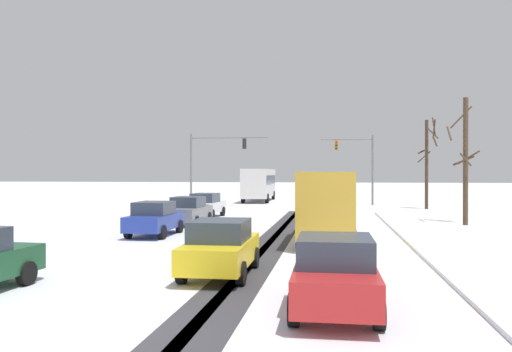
{
  "coord_description": "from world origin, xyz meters",
  "views": [
    {
      "loc": [
        4.42,
        -9.05,
        2.98
      ],
      "look_at": [
        0.0,
        20.16,
        2.8
      ],
      "focal_mm": 35.46,
      "sensor_mm": 36.0,
      "label": 1
    }
  ],
  "objects_px": {
    "car_red_sixth": "(335,273)",
    "box_truck_delivery": "(326,204)",
    "car_white_lead": "(206,205)",
    "traffic_signal_far_left": "(213,156)",
    "traffic_signal_far_right": "(359,158)",
    "car_yellow_cab_fourth": "(221,247)",
    "car_grey_second": "(189,211)",
    "car_blue_third": "(155,218)",
    "bus_oncoming": "(259,182)",
    "bare_tree_sidewalk_mid": "(465,159)",
    "bare_tree_sidewalk_far": "(427,160)"
  },
  "relations": [
    {
      "from": "traffic_signal_far_right",
      "to": "car_red_sixth",
      "type": "height_order",
      "value": "traffic_signal_far_right"
    },
    {
      "from": "traffic_signal_far_left",
      "to": "bus_oncoming",
      "type": "xyz_separation_m",
      "value": [
        2.91,
        9.05,
        -2.49
      ]
    },
    {
      "from": "car_red_sixth",
      "to": "box_truck_delivery",
      "type": "height_order",
      "value": "box_truck_delivery"
    },
    {
      "from": "car_red_sixth",
      "to": "car_blue_third",
      "type": "bearing_deg",
      "value": 125.12
    },
    {
      "from": "car_yellow_cab_fourth",
      "to": "box_truck_delivery",
      "type": "bearing_deg",
      "value": 68.91
    },
    {
      "from": "car_red_sixth",
      "to": "bare_tree_sidewalk_far",
      "type": "bearing_deg",
      "value": 76.58
    },
    {
      "from": "car_white_lead",
      "to": "car_blue_third",
      "type": "distance_m",
      "value": 10.01
    },
    {
      "from": "traffic_signal_far_left",
      "to": "box_truck_delivery",
      "type": "height_order",
      "value": "traffic_signal_far_left"
    },
    {
      "from": "car_blue_third",
      "to": "bare_tree_sidewalk_mid",
      "type": "distance_m",
      "value": 17.74
    },
    {
      "from": "traffic_signal_far_left",
      "to": "traffic_signal_far_right",
      "type": "xyz_separation_m",
      "value": [
        12.98,
        3.91,
        -0.14
      ]
    },
    {
      "from": "car_red_sixth",
      "to": "car_white_lead",
      "type": "bearing_deg",
      "value": 111.09
    },
    {
      "from": "traffic_signal_far_left",
      "to": "bare_tree_sidewalk_far",
      "type": "relative_size",
      "value": 0.94
    },
    {
      "from": "traffic_signal_far_right",
      "to": "car_red_sixth",
      "type": "relative_size",
      "value": 1.58
    },
    {
      "from": "car_yellow_cab_fourth",
      "to": "car_red_sixth",
      "type": "relative_size",
      "value": 1.0
    },
    {
      "from": "car_white_lead",
      "to": "car_blue_third",
      "type": "bearing_deg",
      "value": -89.61
    },
    {
      "from": "box_truck_delivery",
      "to": "bare_tree_sidewalk_far",
      "type": "height_order",
      "value": "bare_tree_sidewalk_far"
    },
    {
      "from": "traffic_signal_far_left",
      "to": "car_white_lead",
      "type": "relative_size",
      "value": 1.68
    },
    {
      "from": "bare_tree_sidewalk_mid",
      "to": "car_blue_third",
      "type": "bearing_deg",
      "value": -154.95
    },
    {
      "from": "car_yellow_cab_fourth",
      "to": "car_red_sixth",
      "type": "distance_m",
      "value": 4.66
    },
    {
      "from": "car_blue_third",
      "to": "bare_tree_sidewalk_far",
      "type": "relative_size",
      "value": 0.55
    },
    {
      "from": "car_blue_third",
      "to": "car_yellow_cab_fourth",
      "type": "distance_m",
      "value": 10.03
    },
    {
      "from": "bus_oncoming",
      "to": "bare_tree_sidewalk_mid",
      "type": "relative_size",
      "value": 1.52
    },
    {
      "from": "bare_tree_sidewalk_far",
      "to": "car_red_sixth",
      "type": "bearing_deg",
      "value": -103.42
    },
    {
      "from": "traffic_signal_far_left",
      "to": "bare_tree_sidewalk_far",
      "type": "distance_m",
      "value": 18.33
    },
    {
      "from": "car_white_lead",
      "to": "bus_oncoming",
      "type": "bearing_deg",
      "value": 87.81
    },
    {
      "from": "traffic_signal_far_right",
      "to": "bare_tree_sidewalk_mid",
      "type": "bearing_deg",
      "value": -73.71
    },
    {
      "from": "traffic_signal_far_left",
      "to": "bus_oncoming",
      "type": "distance_m",
      "value": 9.83
    },
    {
      "from": "traffic_signal_far_right",
      "to": "car_grey_second",
      "type": "height_order",
      "value": "traffic_signal_far_right"
    },
    {
      "from": "car_blue_third",
      "to": "bare_tree_sidewalk_far",
      "type": "bearing_deg",
      "value": 51.66
    },
    {
      "from": "box_truck_delivery",
      "to": "bare_tree_sidewalk_mid",
      "type": "xyz_separation_m",
      "value": [
        7.77,
        8.37,
        2.14
      ]
    },
    {
      "from": "traffic_signal_far_left",
      "to": "car_grey_second",
      "type": "relative_size",
      "value": 1.69
    },
    {
      "from": "car_blue_third",
      "to": "car_white_lead",
      "type": "bearing_deg",
      "value": 90.39
    },
    {
      "from": "car_white_lead",
      "to": "bare_tree_sidewalk_mid",
      "type": "relative_size",
      "value": 0.57
    },
    {
      "from": "bare_tree_sidewalk_mid",
      "to": "bare_tree_sidewalk_far",
      "type": "relative_size",
      "value": 0.97
    },
    {
      "from": "car_blue_third",
      "to": "car_red_sixth",
      "type": "xyz_separation_m",
      "value": [
        8.4,
        -11.94,
        0.0
      ]
    },
    {
      "from": "car_yellow_cab_fourth",
      "to": "car_red_sixth",
      "type": "bearing_deg",
      "value": -45.49
    },
    {
      "from": "bus_oncoming",
      "to": "box_truck_delivery",
      "type": "bearing_deg",
      "value": -76.56
    },
    {
      "from": "car_grey_second",
      "to": "bus_oncoming",
      "type": "xyz_separation_m",
      "value": [
        0.51,
        24.85,
        1.18
      ]
    },
    {
      "from": "traffic_signal_far_right",
      "to": "box_truck_delivery",
      "type": "xyz_separation_m",
      "value": [
        -2.68,
        -25.79,
        -2.71
      ]
    },
    {
      "from": "car_white_lead",
      "to": "car_blue_third",
      "type": "height_order",
      "value": "same"
    },
    {
      "from": "traffic_signal_far_left",
      "to": "box_truck_delivery",
      "type": "xyz_separation_m",
      "value": [
        10.3,
        -21.88,
        -2.85
      ]
    },
    {
      "from": "traffic_signal_far_left",
      "to": "car_yellow_cab_fourth",
      "type": "distance_m",
      "value": 30.65
    },
    {
      "from": "bare_tree_sidewalk_mid",
      "to": "car_grey_second",
      "type": "bearing_deg",
      "value": -171.65
    },
    {
      "from": "traffic_signal_far_right",
      "to": "car_white_lead",
      "type": "relative_size",
      "value": 1.55
    },
    {
      "from": "car_yellow_cab_fourth",
      "to": "bare_tree_sidewalk_mid",
      "type": "height_order",
      "value": "bare_tree_sidewalk_mid"
    },
    {
      "from": "traffic_signal_far_right",
      "to": "car_yellow_cab_fourth",
      "type": "relative_size",
      "value": 1.58
    },
    {
      "from": "car_yellow_cab_fourth",
      "to": "box_truck_delivery",
      "type": "xyz_separation_m",
      "value": [
        2.95,
        7.65,
        0.82
      ]
    },
    {
      "from": "bare_tree_sidewalk_mid",
      "to": "box_truck_delivery",
      "type": "bearing_deg",
      "value": -132.84
    },
    {
      "from": "traffic_signal_far_left",
      "to": "car_blue_third",
      "type": "bearing_deg",
      "value": -83.96
    },
    {
      "from": "car_white_lead",
      "to": "car_yellow_cab_fourth",
      "type": "relative_size",
      "value": 1.02
    }
  ]
}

